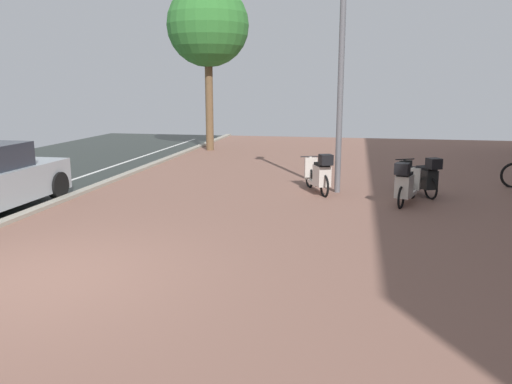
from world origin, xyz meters
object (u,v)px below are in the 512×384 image
(scooter_near, at_px, (319,174))
(scooter_mid, at_px, (406,184))
(lamp_post, at_px, (341,68))
(scooter_far, at_px, (422,177))
(street_tree, at_px, (208,26))

(scooter_near, distance_m, scooter_mid, 2.12)
(scooter_near, distance_m, lamp_post, 2.54)
(scooter_far, height_order, street_tree, street_tree)
(scooter_mid, bearing_deg, scooter_near, 156.36)
(scooter_far, distance_m, street_tree, 11.27)
(scooter_mid, height_order, lamp_post, lamp_post)
(scooter_far, distance_m, lamp_post, 3.20)
(scooter_mid, distance_m, street_tree, 11.72)
(scooter_mid, xyz_separation_m, lamp_post, (-1.52, 1.06, 2.51))
(scooter_mid, bearing_deg, street_tree, 129.20)
(scooter_mid, height_order, scooter_far, scooter_mid)
(scooter_far, bearing_deg, street_tree, 134.95)
(lamp_post, bearing_deg, scooter_near, -153.47)
(scooter_far, xyz_separation_m, lamp_post, (-1.98, -0.02, 2.52))
(scooter_near, height_order, street_tree, street_tree)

